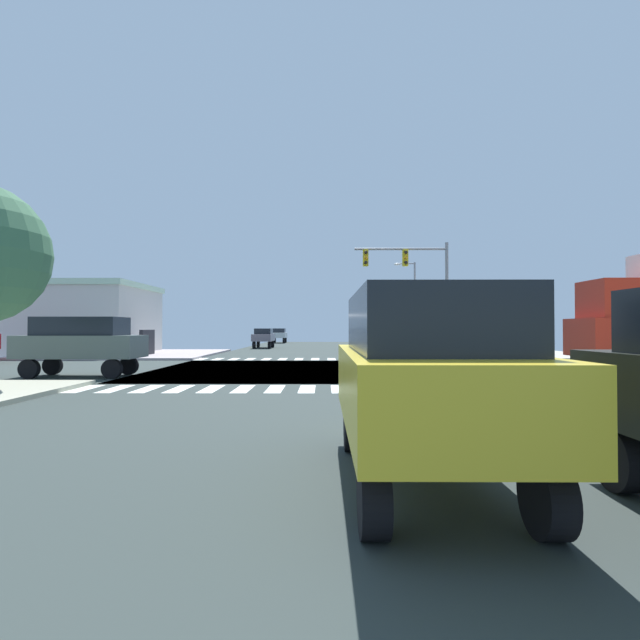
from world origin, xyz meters
TOP-DOWN VIEW (x-y plane):
  - ground at (0.00, 0.00)m, footprint 90.00×90.00m
  - sidewalk_corner_ne at (13.00, 12.00)m, footprint 12.00×12.00m
  - sidewalk_corner_nw at (-13.00, 12.00)m, footprint 12.00×12.00m
  - crosswalk_near at (-0.25, -7.30)m, footprint 13.50×2.00m
  - crosswalk_far at (-0.25, 7.30)m, footprint 13.50×2.00m
  - traffic_signal_mast at (6.23, 7.28)m, footprint 5.78×0.55m
  - street_lamp at (7.94, 16.92)m, footprint 1.78×0.32m
  - bank_building at (-19.67, 13.00)m, footprint 16.09×8.77m
  - sedan_farside_1 at (-5.00, 40.17)m, footprint 1.80×4.30m
  - sedan_queued_2 at (4.63, -3.50)m, footprint 4.30×1.80m
  - suv_leading_1 at (-8.76, -3.50)m, footprint 4.60×1.96m
  - sedan_middle_3 at (-5.00, 23.97)m, footprint 1.80×4.30m
  - suv_inner_4 at (2.00, -16.43)m, footprint 1.96×4.60m

SIDE VIEW (x-z plane):
  - ground at x=0.00m, z-range -0.05..0.00m
  - crosswalk_near at x=-0.25m, z-range 0.00..0.01m
  - crosswalk_far at x=-0.25m, z-range 0.00..0.01m
  - sidewalk_corner_ne at x=13.00m, z-range 0.00..0.14m
  - sidewalk_corner_nw at x=-13.00m, z-range 0.00..0.14m
  - sedan_farside_1 at x=-5.00m, z-range 0.18..2.06m
  - sedan_queued_2 at x=4.63m, z-range 0.18..2.06m
  - sedan_middle_3 at x=-5.00m, z-range 0.18..2.06m
  - suv_leading_1 at x=-8.76m, z-range 0.22..2.56m
  - suv_inner_4 at x=2.00m, z-range 0.22..2.56m
  - bank_building at x=-19.67m, z-range 0.01..5.17m
  - street_lamp at x=7.94m, z-range 0.77..8.05m
  - traffic_signal_mast at x=6.23m, z-range 1.67..8.86m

